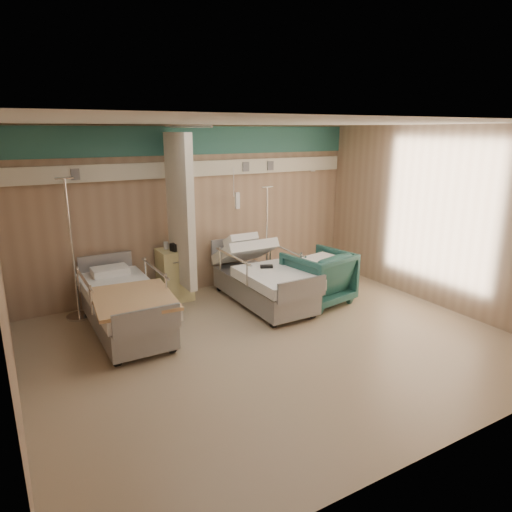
% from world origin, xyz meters
% --- Properties ---
extents(ground, '(6.00, 5.00, 0.00)m').
position_xyz_m(ground, '(0.00, 0.00, 0.00)').
color(ground, tan).
rests_on(ground, ground).
extents(room_walls, '(6.04, 5.04, 2.82)m').
position_xyz_m(room_walls, '(-0.03, 0.25, 1.86)').
color(room_walls, tan).
rests_on(room_walls, ground).
extents(bed_right, '(1.00, 2.16, 0.63)m').
position_xyz_m(bed_right, '(0.60, 1.30, 0.32)').
color(bed_right, white).
rests_on(bed_right, ground).
extents(bed_left, '(1.00, 2.16, 0.63)m').
position_xyz_m(bed_left, '(-1.60, 1.30, 0.32)').
color(bed_left, white).
rests_on(bed_left, ground).
extents(bedside_cabinet, '(0.50, 0.48, 0.85)m').
position_xyz_m(bedside_cabinet, '(-0.55, 2.20, 0.42)').
color(bedside_cabinet, '#DACF88').
rests_on(bedside_cabinet, ground).
extents(visitor_armchair, '(1.06, 1.08, 0.85)m').
position_xyz_m(visitor_armchair, '(1.41, 0.91, 0.43)').
color(visitor_armchair, '#20504A').
rests_on(visitor_armchair, ground).
extents(waffle_blanket, '(0.73, 0.67, 0.07)m').
position_xyz_m(waffle_blanket, '(1.44, 0.86, 0.89)').
color(waffle_blanket, white).
rests_on(waffle_blanket, visitor_armchair).
extents(iv_stand_right, '(0.32, 0.32, 1.79)m').
position_xyz_m(iv_stand_right, '(1.10, 2.01, 0.37)').
color(iv_stand_right, silver).
rests_on(iv_stand_right, ground).
extents(iv_stand_left, '(0.37, 0.37, 2.09)m').
position_xyz_m(iv_stand_left, '(-2.08, 2.19, 0.43)').
color(iv_stand_left, silver).
rests_on(iv_stand_left, ground).
extents(call_remote, '(0.21, 0.16, 0.04)m').
position_xyz_m(call_remote, '(0.60, 1.19, 0.65)').
color(call_remote, black).
rests_on(call_remote, bed_right).
extents(tan_blanket, '(1.08, 1.31, 0.04)m').
position_xyz_m(tan_blanket, '(-1.59, 0.84, 0.65)').
color(tan_blanket, tan).
rests_on(tan_blanket, bed_left).
extents(toiletry_bag, '(0.25, 0.20, 0.12)m').
position_xyz_m(toiletry_bag, '(-0.51, 2.11, 0.91)').
color(toiletry_bag, black).
rests_on(toiletry_bag, bedside_cabinet).
extents(white_cup, '(0.10, 0.10, 0.12)m').
position_xyz_m(white_cup, '(-0.64, 2.30, 0.91)').
color(white_cup, white).
rests_on(white_cup, bedside_cabinet).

